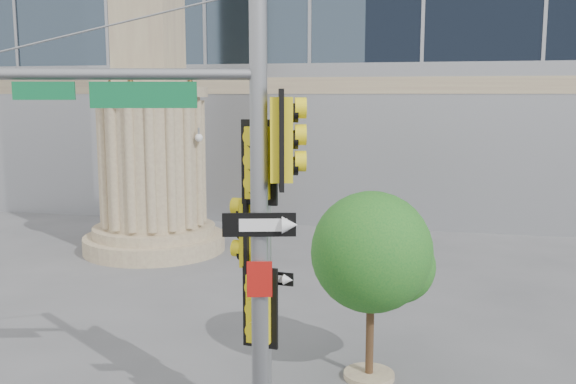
# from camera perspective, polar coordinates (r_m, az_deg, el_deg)

# --- Properties ---
(monument) EXTENTS (4.40, 4.40, 16.60)m
(monument) POSITION_cam_1_polar(r_m,az_deg,el_deg) (20.22, -12.20, 10.29)
(monument) COLOR gray
(monument) RESTS_ON ground
(main_signal_pole) EXTENTS (4.68, 1.59, 6.14)m
(main_signal_pole) POSITION_cam_1_polar(r_m,az_deg,el_deg) (8.31, -10.26, 1.19)
(main_signal_pole) COLOR slate
(main_signal_pole) RESTS_ON ground
(secondary_signal_pole) EXTENTS (0.80, 0.65, 4.61)m
(secondary_signal_pole) POSITION_cam_1_polar(r_m,az_deg,el_deg) (8.96, -2.56, -5.31)
(secondary_signal_pole) COLOR slate
(secondary_signal_pole) RESTS_ON ground
(street_tree) EXTENTS (2.10, 2.05, 3.28)m
(street_tree) POSITION_cam_1_polar(r_m,az_deg,el_deg) (10.97, 7.64, -5.74)
(street_tree) COLOR gray
(street_tree) RESTS_ON ground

